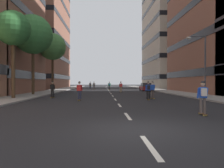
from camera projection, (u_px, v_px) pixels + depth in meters
ground_plane at (109, 91)px, 38.26m from camera, size 183.94×183.94×0.00m
sidewalk_left at (57, 90)px, 41.62m from camera, size 3.75×84.31×0.14m
sidewalk_right at (159, 90)px, 42.55m from camera, size 3.75×84.31×0.14m
lane_markings at (109, 91)px, 40.60m from camera, size 0.16×72.20×0.01m
building_left_far at (41, 23)px, 58.12m from camera, size 12.47×23.35×35.38m
building_right_far at (171, 27)px, 59.80m from camera, size 12.47×21.88×34.35m
parked_car_near at (146, 87)px, 40.33m from camera, size 1.82×4.40×1.52m
street_tree_near at (13, 29)px, 20.92m from camera, size 3.43×3.43×8.61m
street_tree_mid at (33, 35)px, 26.91m from camera, size 4.96×4.96×10.09m
street_tree_far at (52, 47)px, 37.45m from camera, size 4.73×4.73×10.17m
streetlamp_right at (202, 59)px, 22.55m from camera, size 2.13×0.30×6.50m
skater_0 at (148, 89)px, 20.20m from camera, size 0.54×0.91×1.78m
skater_1 at (90, 85)px, 48.87m from camera, size 0.56×0.92×1.78m
skater_2 at (52, 89)px, 22.85m from camera, size 0.56×0.92×1.78m
skater_3 at (153, 89)px, 21.47m from camera, size 0.56×0.92×1.78m
skater_4 at (79, 90)px, 19.66m from camera, size 0.55×0.92×1.78m
skater_5 at (109, 85)px, 44.56m from camera, size 0.55×0.91×1.78m
skater_6 at (121, 86)px, 35.07m from camera, size 0.54×0.90×1.78m
skater_7 at (94, 85)px, 46.76m from camera, size 0.56×0.92×1.78m
skater_8 at (203, 96)px, 10.93m from camera, size 0.56×0.92×1.78m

